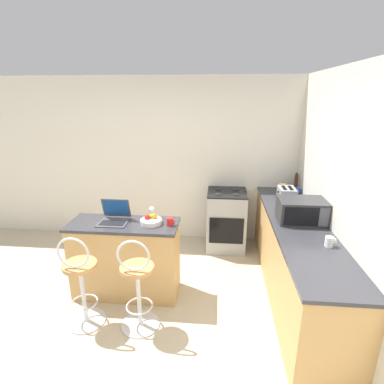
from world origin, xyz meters
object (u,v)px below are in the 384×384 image
(bar_stool_far, at_px, (138,286))
(toaster, at_px, (287,195))
(microwave, at_px, (302,211))
(storage_jar, at_px, (282,189))
(stove_range, at_px, (226,220))
(laptop, at_px, (114,216))
(mug_white, at_px, (330,242))
(pepper_mill, at_px, (296,182))
(bar_stool_near, at_px, (81,283))
(fruit_bowl, at_px, (151,221))
(mug_red, at_px, (170,222))
(wine_glass_tall, at_px, (152,210))
(mug_blue, at_px, (297,191))

(bar_stool_far, xyz_separation_m, toaster, (1.70, 1.46, 0.53))
(microwave, distance_m, toaster, 0.66)
(toaster, bearing_deg, storage_jar, 89.01)
(microwave, height_order, stove_range, microwave)
(laptop, relative_size, microwave, 0.62)
(bar_stool_far, xyz_separation_m, mug_white, (1.85, 0.20, 0.48))
(pepper_mill, relative_size, mug_white, 2.88)
(bar_stool_near, relative_size, fruit_bowl, 4.27)
(toaster, xyz_separation_m, mug_red, (-1.45, -0.92, -0.05))
(microwave, height_order, pepper_mill, pepper_mill)
(wine_glass_tall, bearing_deg, bar_stool_far, -90.32)
(microwave, relative_size, wine_glass_tall, 3.65)
(toaster, bearing_deg, stove_range, 154.92)
(pepper_mill, distance_m, wine_glass_tall, 2.32)
(bar_stool_near, bearing_deg, bar_stool_far, 0.00)
(pepper_mill, xyz_separation_m, mug_white, (-0.09, -1.80, -0.09))
(mug_blue, height_order, wine_glass_tall, wine_glass_tall)
(bar_stool_far, distance_m, pepper_mill, 2.84)
(mug_blue, distance_m, storage_jar, 0.22)
(pepper_mill, distance_m, storage_jar, 0.32)
(mug_blue, relative_size, pepper_mill, 0.36)
(bar_stool_far, height_order, pepper_mill, pepper_mill)
(wine_glass_tall, bearing_deg, mug_blue, 29.18)
(microwave, distance_m, stove_range, 1.45)
(fruit_bowl, bearing_deg, mug_white, -11.56)
(fruit_bowl, xyz_separation_m, mug_red, (0.22, -0.03, 0.01))
(toaster, xyz_separation_m, stove_range, (-0.79, 0.37, -0.56))
(laptop, height_order, microwave, microwave)
(wine_glass_tall, bearing_deg, laptop, -161.78)
(bar_stool_near, xyz_separation_m, toaster, (2.29, 1.46, 0.53))
(bar_stool_far, xyz_separation_m, wine_glass_tall, (0.00, 0.74, 0.53))
(bar_stool_near, height_order, toaster, toaster)
(mug_red, height_order, wine_glass_tall, wine_glass_tall)
(toaster, bearing_deg, laptop, -157.81)
(mug_blue, relative_size, mug_white, 1.04)
(pepper_mill, bearing_deg, wine_glass_tall, -147.10)
(stove_range, xyz_separation_m, storage_jar, (0.80, -0.05, 0.55))
(stove_range, bearing_deg, mug_blue, -1.31)
(mug_white, relative_size, wine_glass_tall, 0.69)
(bar_stool_far, relative_size, stove_range, 1.12)
(storage_jar, bearing_deg, bar_stool_far, -133.84)
(bar_stool_near, relative_size, mug_red, 11.48)
(microwave, relative_size, fruit_bowl, 2.16)
(stove_range, bearing_deg, pepper_mill, 8.81)
(storage_jar, bearing_deg, laptop, -150.85)
(bar_stool_far, bearing_deg, stove_range, 63.54)
(pepper_mill, bearing_deg, storage_jar, -138.28)
(stove_range, distance_m, mug_white, 1.96)
(laptop, height_order, toaster, laptop)
(bar_stool_far, distance_m, microwave, 1.99)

